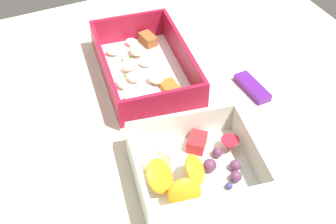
% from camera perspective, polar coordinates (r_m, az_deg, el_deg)
% --- Properties ---
extents(table_surface, '(0.80, 0.80, 0.02)m').
position_cam_1_polar(table_surface, '(0.67, 0.94, -2.69)').
color(table_surface, beige).
rests_on(table_surface, ground).
extents(pasta_container, '(0.23, 0.16, 0.06)m').
position_cam_1_polar(pasta_container, '(0.74, -2.82, 5.28)').
color(pasta_container, white).
rests_on(pasta_container, table_surface).
extents(fruit_bowl, '(0.17, 0.18, 0.05)m').
position_cam_1_polar(fruit_bowl, '(0.59, 3.29, -7.02)').
color(fruit_bowl, silver).
rests_on(fruit_bowl, table_surface).
extents(candy_bar, '(0.07, 0.03, 0.01)m').
position_cam_1_polar(candy_bar, '(0.74, 10.35, 2.99)').
color(candy_bar, '#51197A').
rests_on(candy_bar, table_surface).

